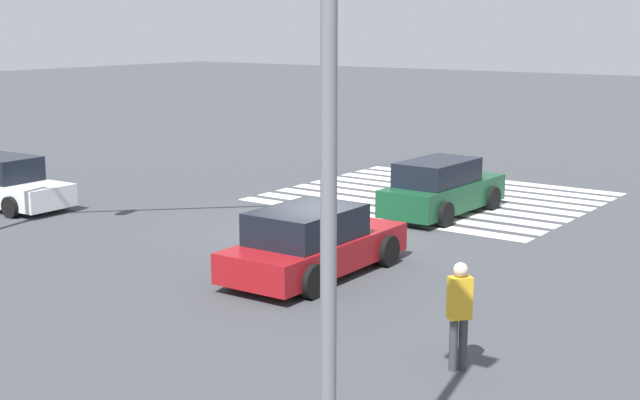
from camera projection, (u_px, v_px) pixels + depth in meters
ground_plane at (320, 234)px, 23.39m from camera, size 155.76×155.76×0.00m
crosswalk_markings at (436, 196)px, 28.44m from camera, size 9.59×8.20×0.01m
traffic_signal_mast at (10, 35)px, 21.21m from camera, size 5.38×5.38×7.15m
car_2 at (313, 243)px, 19.41m from camera, size 2.21×4.81×1.54m
car_3 at (2, 183)px, 26.72m from camera, size 4.56×2.03×1.54m
car_4 at (442, 189)px, 25.58m from camera, size 2.00×4.66×1.63m
pedestrian at (459, 310)px, 14.02m from camera, size 0.40×0.42×1.77m
street_light_pole_b at (329, 9)px, 8.05m from camera, size 0.80×0.36×9.47m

